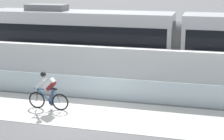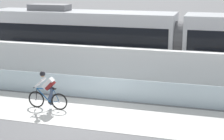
% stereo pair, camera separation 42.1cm
% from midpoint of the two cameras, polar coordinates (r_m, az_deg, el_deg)
% --- Properties ---
extents(ground_plane, '(200.00, 200.00, 0.00)m').
position_cam_midpoint_polar(ground_plane, '(14.99, -5.03, -6.66)').
color(ground_plane, slate).
extents(bike_path_deck, '(32.00, 3.20, 0.01)m').
position_cam_midpoint_polar(bike_path_deck, '(14.99, -5.03, -6.64)').
color(bike_path_deck, silver).
rests_on(bike_path_deck, ground).
extents(glass_parapet, '(32.00, 0.05, 1.01)m').
position_cam_midpoint_polar(glass_parapet, '(16.49, -2.92, -2.82)').
color(glass_parapet, silver).
rests_on(glass_parapet, ground).
extents(concrete_barrier_wall, '(32.00, 0.36, 2.04)m').
position_cam_midpoint_polar(concrete_barrier_wall, '(18.01, -1.22, 0.37)').
color(concrete_barrier_wall, white).
rests_on(concrete_barrier_wall, ground).
extents(tram_rail_near, '(32.00, 0.08, 0.01)m').
position_cam_midpoint_polar(tram_rail_near, '(20.59, 0.68, -0.77)').
color(tram_rail_near, '#595654').
rests_on(tram_rail_near, ground).
extents(tram_rail_far, '(32.00, 0.08, 0.01)m').
position_cam_midpoint_polar(tram_rail_far, '(21.94, 1.59, 0.17)').
color(tram_rail_far, '#595654').
rests_on(tram_rail_far, ground).
extents(tram, '(22.56, 2.54, 3.81)m').
position_cam_midpoint_polar(tram, '(20.39, 9.60, 4.32)').
color(tram, silver).
rests_on(tram, ground).
extents(cyclist_on_bike, '(1.77, 0.58, 1.61)m').
position_cam_midpoint_polar(cyclist_on_bike, '(15.33, -10.72, -3.30)').
color(cyclist_on_bike, black).
rests_on(cyclist_on_bike, ground).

